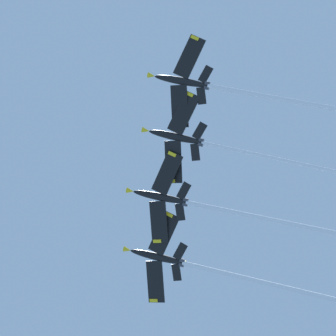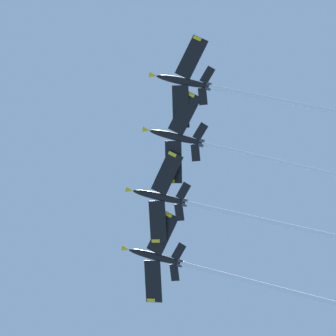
# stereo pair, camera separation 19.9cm
# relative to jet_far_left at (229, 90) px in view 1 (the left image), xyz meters

# --- Properties ---
(jet_far_left) EXTENTS (20.05, 47.41, 16.05)m
(jet_far_left) POSITION_rel_jet_far_left_xyz_m (0.00, 0.00, 0.00)
(jet_far_left) COLOR black
(jet_inner_left) EXTENTS (20.07, 45.88, 15.47)m
(jet_inner_left) POSITION_rel_jet_far_left_xyz_m (-12.06, -1.14, 0.66)
(jet_inner_left) COLOR black
(jet_centre) EXTENTS (19.98, 54.05, 17.92)m
(jet_centre) POSITION_rel_jet_far_left_xyz_m (-24.13, 5.35, -2.04)
(jet_centre) COLOR black
(jet_inner_right) EXTENTS (20.00, 48.07, 16.61)m
(jet_inner_right) POSITION_rel_jet_far_left_xyz_m (-36.97, 6.17, -1.25)
(jet_inner_right) COLOR black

